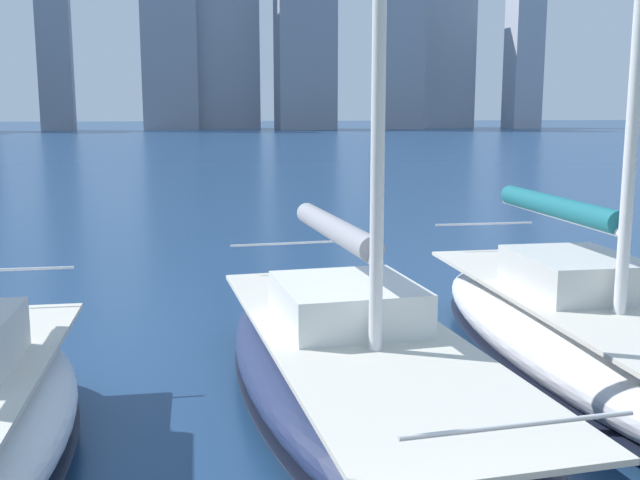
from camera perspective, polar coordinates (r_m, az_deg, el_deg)
The scene contains 3 objects.
city_skyline at distance 163.49m, azimuth -10.22°, elevation 15.43°, with size 173.86×23.62×50.57m.
sailboat_teal at distance 11.26m, azimuth 19.80°, elevation -6.76°, with size 3.15×9.13×10.60m.
sailboat_grey at distance 9.71m, azimuth 2.87°, elevation -9.40°, with size 3.10×8.86×9.42m.
Camera 1 is at (1.95, 2.22, 3.76)m, focal length 42.00 mm.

